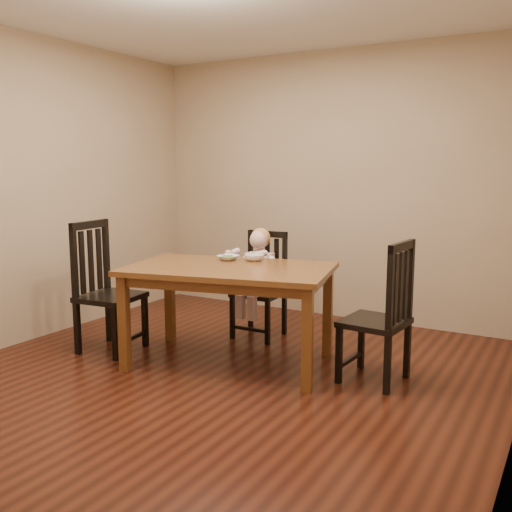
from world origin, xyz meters
The scene contains 9 objects.
room centered at (0.00, 0.00, 1.35)m, with size 4.01×4.01×2.71m.
dining_table centered at (-0.11, 0.22, 0.69)m, with size 1.74×1.26×0.78m.
chair_child centered at (-0.26, 1.00, 0.46)m, with size 0.43×0.41×0.96m.
chair_left centered at (-1.20, -0.02, 0.53)m, with size 0.50×0.52×1.10m.
chair_right centered at (1.06, 0.43, 0.50)m, with size 0.46×0.48×1.04m.
toddler centered at (-0.26, 0.96, 0.60)m, with size 0.31×0.39×0.54m, color white, non-canonical shape.
bowl_peas centered at (-0.28, 0.46, 0.80)m, with size 0.17×0.17×0.04m, color silver.
bowl_veg centered at (-0.07, 0.55, 0.81)m, with size 0.17×0.17×0.05m, color silver.
fork centered at (-0.31, 0.44, 0.83)m, with size 0.13×0.07×0.05m.
Camera 1 is at (2.26, -3.46, 1.56)m, focal length 40.00 mm.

